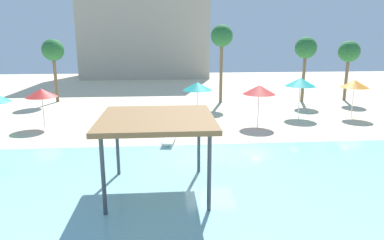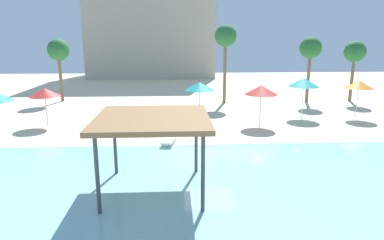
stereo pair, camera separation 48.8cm
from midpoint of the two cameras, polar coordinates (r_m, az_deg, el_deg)
ground_plane at (r=17.18m, az=2.26°, el=-5.75°), size 80.00×80.00×0.00m
lagoon_water at (r=12.40m, az=5.23°, el=-13.74°), size 44.00×13.50×0.04m
shade_pavilion at (r=12.46m, az=-7.03°, el=-0.29°), size 4.13×4.13×2.92m
beach_umbrella_red_0 at (r=22.75m, az=10.60°, el=5.01°), size 2.15×2.15×2.67m
beach_umbrella_red_2 at (r=24.05m, az=-24.49°, el=4.15°), size 1.99×1.99×2.51m
beach_umbrella_teal_4 at (r=23.99m, az=0.34°, el=5.68°), size 2.08×2.08×2.66m
beach_umbrella_orange_5 at (r=27.29m, az=25.17°, el=5.51°), size 2.01×2.01×2.72m
beach_umbrella_teal_6 at (r=25.95m, az=17.23°, el=6.10°), size 2.21×2.21×2.86m
lounge_chair_0 at (r=18.88m, az=-4.53°, el=-2.92°), size 0.91×1.97×0.74m
lounge_chair_1 at (r=22.89m, az=-15.05°, el=-0.38°), size 1.27×1.98×0.74m
lounge_chair_2 at (r=23.19m, az=-3.18°, el=0.25°), size 1.50×1.93×0.74m
palm_tree_0 at (r=32.95m, az=-22.68°, el=10.59°), size 1.90×1.90×5.58m
palm_tree_1 at (r=34.29m, az=24.46°, el=10.24°), size 1.90×1.90×5.42m
palm_tree_2 at (r=32.12m, az=18.11°, el=11.23°), size 1.90×1.90×5.77m
palm_tree_3 at (r=30.23m, az=4.54°, el=13.57°), size 1.90×1.90×6.80m
hotel_block_0 at (r=53.28m, az=-8.06°, el=16.10°), size 17.92×11.87×16.10m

